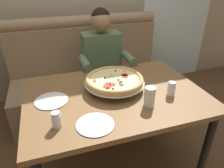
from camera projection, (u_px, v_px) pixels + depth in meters
ground_plane at (115, 161)px, 1.99m from camera, size 16.00×16.00×0.00m
booth_bench at (90, 80)px, 2.59m from camera, size 1.83×0.78×1.13m
dining_table at (115, 102)px, 1.67m from camera, size 1.37×0.96×0.76m
diner_main at (104, 64)px, 2.25m from camera, size 0.54×0.64×1.27m
pizza at (114, 80)px, 1.66m from camera, size 0.48×0.48×0.11m
shaker_parmesan at (56, 121)px, 1.26m from camera, size 0.06×0.06×0.11m
shaker_oregano at (171, 90)px, 1.58m from camera, size 0.06×0.06×0.11m
plate_near_left at (95, 124)px, 1.29m from camera, size 0.24×0.24×0.02m
plate_near_right at (51, 100)px, 1.53m from camera, size 0.24×0.24×0.02m
drinking_glass at (150, 98)px, 1.45m from camera, size 0.08×0.08×0.15m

